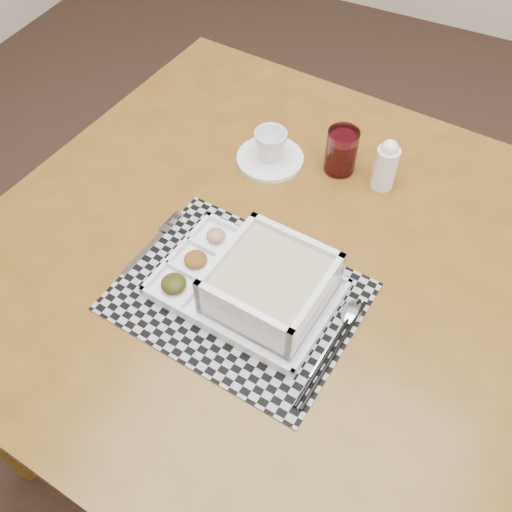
# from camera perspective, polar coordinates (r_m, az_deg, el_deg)

# --- Properties ---
(floor) EXTENTS (5.00, 5.00, 0.00)m
(floor) POSITION_cam_1_polar(r_m,az_deg,el_deg) (1.82, 10.04, -18.59)
(floor) COLOR #322119
(floor) RESTS_ON ground
(dining_table) EXTENTS (1.21, 1.21, 0.83)m
(dining_table) POSITION_cam_1_polar(r_m,az_deg,el_deg) (1.18, 1.23, -1.79)
(dining_table) COLOR #5B3A10
(dining_table) RESTS_ON ground
(placemat) EXTENTS (0.46, 0.37, 0.00)m
(placemat) POSITION_cam_1_polar(r_m,az_deg,el_deg) (1.04, -1.78, -4.07)
(placemat) COLOR #9B9AA2
(placemat) RESTS_ON dining_table
(serving_tray) EXTENTS (0.34, 0.25, 0.10)m
(serving_tray) POSITION_cam_1_polar(r_m,az_deg,el_deg) (1.01, 0.71, -3.00)
(serving_tray) COLOR white
(serving_tray) RESTS_ON placemat
(fork) EXTENTS (0.03, 0.19, 0.00)m
(fork) POSITION_cam_1_polar(r_m,az_deg,el_deg) (1.14, -10.18, 1.54)
(fork) COLOR #BABBC1
(fork) RESTS_ON placemat
(spoon) EXTENTS (0.04, 0.18, 0.01)m
(spoon) POSITION_cam_1_polar(r_m,az_deg,el_deg) (1.03, 9.20, -6.10)
(spoon) COLOR #BABBC1
(spoon) RESTS_ON placemat
(chopsticks) EXTENTS (0.04, 0.24, 0.01)m
(chopsticks) POSITION_cam_1_polar(r_m,az_deg,el_deg) (0.99, 7.63, -9.42)
(chopsticks) COLOR black
(chopsticks) RESTS_ON placemat
(saucer) EXTENTS (0.15, 0.15, 0.01)m
(saucer) POSITION_cam_1_polar(r_m,az_deg,el_deg) (1.29, 1.41, 9.71)
(saucer) COLOR white
(saucer) RESTS_ON dining_table
(cup) EXTENTS (0.09, 0.09, 0.07)m
(cup) POSITION_cam_1_polar(r_m,az_deg,el_deg) (1.26, 1.45, 11.03)
(cup) COLOR white
(cup) RESTS_ON saucer
(juice_glass) EXTENTS (0.07, 0.07, 0.10)m
(juice_glass) POSITION_cam_1_polar(r_m,az_deg,el_deg) (1.25, 8.52, 10.20)
(juice_glass) COLOR white
(juice_glass) RESTS_ON dining_table
(creamer_bottle) EXTENTS (0.05, 0.05, 0.12)m
(creamer_bottle) POSITION_cam_1_polar(r_m,az_deg,el_deg) (1.22, 12.86, 8.88)
(creamer_bottle) COLOR white
(creamer_bottle) RESTS_ON dining_table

